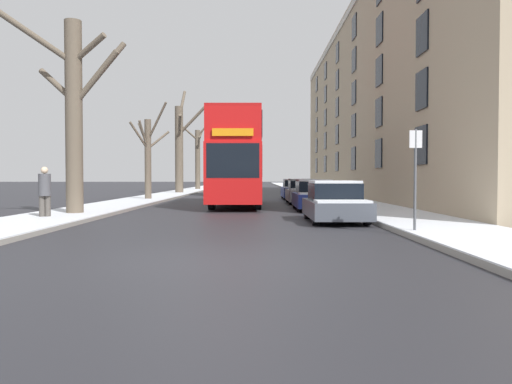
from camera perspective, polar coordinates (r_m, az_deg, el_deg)
ground_plane at (r=9.10m, az=-6.12°, el=-7.80°), size 320.00×320.00×0.00m
sidewalk_left at (r=62.35m, az=-6.76°, el=0.37°), size 3.03×130.00×0.16m
sidewalk_right at (r=62.16m, az=4.62°, el=0.37°), size 3.03×130.00×0.16m
terrace_facade_right at (r=39.98m, az=16.37°, el=9.56°), size 9.10×48.05×14.03m
bare_tree_left_0 at (r=20.22m, az=-20.29°, el=8.81°), size 4.27×2.16×7.50m
bare_tree_left_1 at (r=32.24m, az=-12.45°, el=4.19°), size 2.34×2.33×6.14m
bare_tree_left_2 at (r=45.09m, az=-8.92°, el=5.23°), size 2.91×4.63×9.49m
bare_tree_left_3 at (r=58.18m, az=-6.89°, el=4.09°), size 4.07×3.52×8.61m
double_decker_bus at (r=26.24m, az=-2.36°, el=4.13°), size 2.51×10.44×4.65m
parked_car_0 at (r=17.01m, az=8.78°, el=-1.23°), size 1.84×4.05×1.39m
parked_car_1 at (r=22.96m, az=6.44°, el=-0.45°), size 1.78×4.05×1.40m
parked_car_2 at (r=28.56m, az=5.13°, el=-0.01°), size 1.75×4.07×1.41m
parked_car_3 at (r=34.28m, az=4.23°, el=0.26°), size 1.73×4.50×1.39m
oncoming_van at (r=42.97m, az=-4.58°, el=1.23°), size 1.93×5.76×2.12m
pedestrian_left_sidewalk at (r=18.49m, az=-23.22°, el=0.07°), size 0.41×0.41×1.86m
street_sign_post at (r=13.24m, az=17.52°, el=1.83°), size 0.32×0.07×2.71m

